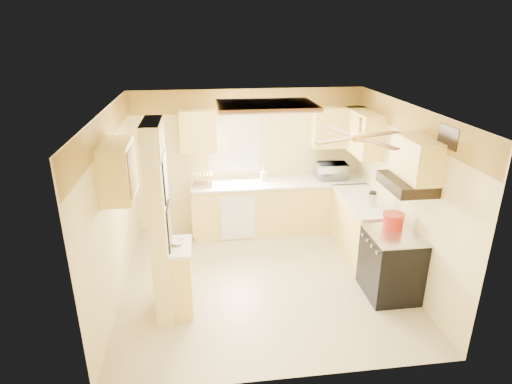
{
  "coord_description": "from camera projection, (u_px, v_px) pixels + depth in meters",
  "views": [
    {
      "loc": [
        -0.8,
        -5.32,
        3.47
      ],
      "look_at": [
        -0.06,
        0.35,
        1.25
      ],
      "focal_mm": 30.0,
      "sensor_mm": 36.0,
      "label": 1
    }
  ],
  "objects": [
    {
      "name": "countertop_right",
      "position": [
        365.0,
        201.0,
        6.7
      ],
      "size": [
        0.64,
        1.44,
        0.04
      ],
      "primitive_type": "cube",
      "color": "white",
      "rests_on": "lower_cabinets_right"
    },
    {
      "name": "partition_ledge",
      "position": [
        182.0,
        279.0,
        5.46
      ],
      "size": [
        0.25,
        0.55,
        0.9
      ],
      "primitive_type": "cube",
      "color": "#F8DB72",
      "rests_on": "floor"
    },
    {
      "name": "wall_front",
      "position": [
        293.0,
        277.0,
        4.06
      ],
      "size": [
        4.0,
        0.0,
        4.0
      ],
      "primitive_type": "plane",
      "rotation": [
        -1.57,
        0.0,
        0.0
      ],
      "color": "#F1DB93",
      "rests_on": "floor"
    },
    {
      "name": "wallpaper_border",
      "position": [
        248.0,
        101.0,
        7.18
      ],
      "size": [
        4.0,
        0.02,
        0.4
      ],
      "primitive_type": "cube",
      "color": "gold",
      "rests_on": "wall_back"
    },
    {
      "name": "upper_cab_right",
      "position": [
        363.0,
        133.0,
        6.98
      ],
      "size": [
        0.35,
        1.0,
        0.7
      ],
      "primitive_type": "cube",
      "color": "#F8DB72",
      "rests_on": "wall_right"
    },
    {
      "name": "vent_grate",
      "position": [
        448.0,
        137.0,
        4.85
      ],
      "size": [
        0.02,
        0.4,
        0.25
      ],
      "primitive_type": "cube",
      "color": "black",
      "rests_on": "wall_right"
    },
    {
      "name": "countertop_back",
      "position": [
        279.0,
        183.0,
        7.47
      ],
      "size": [
        3.04,
        0.64,
        0.04
      ],
      "primitive_type": "cube",
      "color": "white",
      "rests_on": "lower_cabinets_back"
    },
    {
      "name": "floor",
      "position": [
        263.0,
        280.0,
        6.27
      ],
      "size": [
        4.0,
        4.0,
        0.0
      ],
      "primitive_type": "plane",
      "color": "#CDBC8E",
      "rests_on": "ground"
    },
    {
      "name": "dish_rack",
      "position": [
        202.0,
        181.0,
        7.28
      ],
      "size": [
        0.37,
        0.29,
        0.2
      ],
      "color": "#D9B07D",
      "rests_on": "countertop_back"
    },
    {
      "name": "lower_cabinets_right",
      "position": [
        362.0,
        228.0,
        6.87
      ],
      "size": [
        0.6,
        1.4,
        0.9
      ],
      "primitive_type": "cube",
      "color": "#F8DB72",
      "rests_on": "floor"
    },
    {
      "name": "window",
      "position": [
        234.0,
        145.0,
        7.42
      ],
      "size": [
        0.92,
        0.02,
        1.02
      ],
      "color": "white",
      "rests_on": "wall_back"
    },
    {
      "name": "upper_cab_left_wall",
      "position": [
        117.0,
        170.0,
        5.15
      ],
      "size": [
        0.35,
        0.75,
        0.7
      ],
      "primitive_type": "cube",
      "color": "#F8DB72",
      "rests_on": "wall_left"
    },
    {
      "name": "poster_nashville",
      "position": [
        169.0,
        227.0,
        5.18
      ],
      "size": [
        0.02,
        0.42,
        0.57
      ],
      "color": "black",
      "rests_on": "partition_column"
    },
    {
      "name": "dishwasher_panel",
      "position": [
        238.0,
        218.0,
        7.28
      ],
      "size": [
        0.58,
        0.02,
        0.8
      ],
      "primitive_type": "cube",
      "color": "white",
      "rests_on": "lower_cabinets_back"
    },
    {
      "name": "range_hood",
      "position": [
        407.0,
        184.0,
        5.39
      ],
      "size": [
        0.5,
        0.76,
        0.14
      ],
      "primitive_type": "cube",
      "color": "black",
      "rests_on": "upper_cab_over_stove"
    },
    {
      "name": "utensil_crock",
      "position": [
        264.0,
        176.0,
        7.51
      ],
      "size": [
        0.12,
        0.12,
        0.23
      ],
      "color": "white",
      "rests_on": "countertop_back"
    },
    {
      "name": "ceiling_fan",
      "position": [
        359.0,
        137.0,
        4.92
      ],
      "size": [
        1.15,
        1.15,
        0.26
      ],
      "color": "gold",
      "rests_on": "ceiling"
    },
    {
      "name": "microwave",
      "position": [
        332.0,
        171.0,
        7.55
      ],
      "size": [
        0.53,
        0.37,
        0.29
      ],
      "primitive_type": "imported",
      "rotation": [
        0.0,
        0.0,
        3.09
      ],
      "color": "white",
      "rests_on": "countertop_back"
    },
    {
      "name": "wall_right",
      "position": [
        403.0,
        194.0,
        6.06
      ],
      "size": [
        0.0,
        3.8,
        3.8
      ],
      "primitive_type": "plane",
      "rotation": [
        1.57,
        0.0,
        -1.57
      ],
      "color": "#F1DB93",
      "rests_on": "floor"
    },
    {
      "name": "poster_menu",
      "position": [
        165.0,
        176.0,
        4.94
      ],
      "size": [
        0.02,
        0.42,
        0.57
      ],
      "color": "black",
      "rests_on": "partition_column"
    },
    {
      "name": "ceiling_light_panel",
      "position": [
        266.0,
        106.0,
        5.86
      ],
      "size": [
        1.35,
        0.95,
        0.06
      ],
      "color": "brown",
      "rests_on": "ceiling"
    },
    {
      "name": "lower_cabinets_back",
      "position": [
        278.0,
        207.0,
        7.65
      ],
      "size": [
        3.0,
        0.6,
        0.9
      ],
      "primitive_type": "cube",
      "color": "#F8DB72",
      "rests_on": "floor"
    },
    {
      "name": "bowl",
      "position": [
        177.0,
        242.0,
        5.32
      ],
      "size": [
        0.24,
        0.24,
        0.05
      ],
      "primitive_type": "imported",
      "rotation": [
        0.0,
        0.0,
        -0.27
      ],
      "color": "white",
      "rests_on": "ledge_top"
    },
    {
      "name": "wall_back",
      "position": [
        248.0,
        160.0,
        7.58
      ],
      "size": [
        4.0,
        0.0,
        4.0
      ],
      "primitive_type": "plane",
      "rotation": [
        1.57,
        0.0,
        0.0
      ],
      "color": "#F1DB93",
      "rests_on": "floor"
    },
    {
      "name": "stove",
      "position": [
        391.0,
        264.0,
        5.8
      ],
      "size": [
        0.68,
        0.77,
        0.92
      ],
      "color": "black",
      "rests_on": "floor"
    },
    {
      "name": "upper_cab_back_left",
      "position": [
        198.0,
        131.0,
        7.09
      ],
      "size": [
        0.6,
        0.35,
        0.7
      ],
      "primitive_type": "cube",
      "color": "#F8DB72",
      "rests_on": "wall_back"
    },
    {
      "name": "upper_cab_over_stove",
      "position": [
        417.0,
        158.0,
        5.28
      ],
      "size": [
        0.35,
        0.76,
        0.52
      ],
      "primitive_type": "cube",
      "color": "#F8DB72",
      "rests_on": "wall_right"
    },
    {
      "name": "kettle",
      "position": [
        372.0,
        199.0,
        6.43
      ],
      "size": [
        0.15,
        0.15,
        0.23
      ],
      "color": "silver",
      "rests_on": "countertop_right"
    },
    {
      "name": "wall_left",
      "position": [
        112.0,
        209.0,
        5.58
      ],
      "size": [
        0.0,
        3.8,
        3.8
      ],
      "primitive_type": "plane",
      "rotation": [
        1.57,
        0.0,
        1.57
      ],
      "color": "#F1DB93",
      "rests_on": "floor"
    },
    {
      "name": "ceiling",
      "position": [
        264.0,
        109.0,
        5.37
      ],
      "size": [
        4.0,
        4.0,
        0.0
      ],
      "primitive_type": "plane",
      "rotation": [
        3.14,
        0.0,
        0.0
      ],
      "color": "white",
      "rests_on": "wall_back"
    },
    {
      "name": "partition_column",
      "position": [
        160.0,
        224.0,
        5.15
      ],
      "size": [
        0.2,
        0.7,
        2.5
      ],
      "primitive_type": "cube",
      "color": "#F1DB93",
      "rests_on": "floor"
    },
    {
      "name": "upper_cab_back_right",
      "position": [
        338.0,
        127.0,
        7.38
      ],
      "size": [
        0.9,
        0.35,
        0.7
      ],
      "primitive_type": "cube",
      "color": "#F8DB72",
      "rests_on": "wall_back"
    },
    {
      "name": "ledge_top",
      "position": [
        180.0,
        247.0,
        5.29
      ],
      "size": [
        0.28,
        0.58,
        0.04
      ],
      "primitive_type": "cube",
      "color": "white",
      "rests_on": "partition_ledge"
    },
    {
      "name": "dutch_oven",
      "position": [
        393.0,
        220.0,
        5.79
      ],
      "size": [
        0.3,
        0.3,
        0.2
      ],
      "color": "red",
      "rests_on": "stove"
    }
  ]
}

